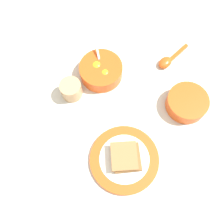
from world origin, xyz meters
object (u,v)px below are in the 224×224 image
object	(u,v)px
toast_sandwich	(125,157)
toast_plate	(124,159)
egg_bowl	(101,71)
congee_bowl	(187,103)
soup_spoon	(169,61)
drinking_cup	(71,89)

from	to	relation	value
toast_sandwich	toast_plate	bearing A→B (deg)	-19.16
egg_bowl	toast_sandwich	xyz separation A→B (m)	(0.24, 0.23, 0.00)
toast_plate	congee_bowl	size ratio (longest dim) A/B	1.59
toast_sandwich	soup_spoon	size ratio (longest dim) A/B	0.85
drinking_cup	congee_bowl	bearing A→B (deg)	112.35
egg_bowl	toast_sandwich	bearing A→B (deg)	43.80
toast_sandwich	egg_bowl	bearing A→B (deg)	-136.20
egg_bowl	soup_spoon	size ratio (longest dim) A/B	1.01
congee_bowl	soup_spoon	bearing A→B (deg)	-136.69
toast_plate	toast_sandwich	distance (m)	0.02
toast_sandwich	drinking_cup	bearing A→B (deg)	-112.84
egg_bowl	drinking_cup	xyz separation A→B (m)	(0.12, -0.05, 0.01)
toast_sandwich	soup_spoon	xyz separation A→B (m)	(-0.41, -0.03, -0.02)
soup_spoon	congee_bowl	world-z (taller)	congee_bowl
toast_plate	toast_sandwich	bearing A→B (deg)	160.84
drinking_cup	toast_plate	bearing A→B (deg)	66.48
egg_bowl	soup_spoon	bearing A→B (deg)	130.74
egg_bowl	toast_plate	distance (m)	0.33
soup_spoon	congee_bowl	distance (m)	0.19
soup_spoon	drinking_cup	distance (m)	0.38
toast_sandwich	soup_spoon	bearing A→B (deg)	-175.71
drinking_cup	egg_bowl	bearing A→B (deg)	156.60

